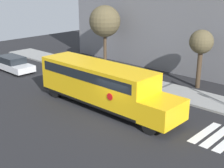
{
  "coord_description": "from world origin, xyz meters",
  "views": [
    {
      "loc": [
        11.86,
        -13.2,
        8.13
      ],
      "look_at": [
        -1.67,
        1.29,
        1.6
      ],
      "focal_mm": 50.0,
      "sensor_mm": 36.0,
      "label": 1
    }
  ],
  "objects_px": {
    "school_bus": "(101,83)",
    "tree_near_sidewalk": "(201,43)",
    "parked_car": "(13,64)",
    "tree_far_sidewalk": "(105,22)"
  },
  "relations": [
    {
      "from": "school_bus",
      "to": "parked_car",
      "type": "height_order",
      "value": "school_bus"
    },
    {
      "from": "parked_car",
      "to": "tree_near_sidewalk",
      "type": "xyz_separation_m",
      "value": [
        15.28,
        7.53,
        2.9
      ]
    },
    {
      "from": "school_bus",
      "to": "parked_car",
      "type": "distance_m",
      "value": 12.46
    },
    {
      "from": "parked_car",
      "to": "tree_near_sidewalk",
      "type": "relative_size",
      "value": 1.01
    },
    {
      "from": "tree_near_sidewalk",
      "to": "tree_far_sidewalk",
      "type": "distance_m",
      "value": 10.28
    },
    {
      "from": "school_bus",
      "to": "tree_near_sidewalk",
      "type": "bearing_deg",
      "value": 70.45
    },
    {
      "from": "parked_car",
      "to": "tree_near_sidewalk",
      "type": "distance_m",
      "value": 17.28
    },
    {
      "from": "school_bus",
      "to": "tree_far_sidewalk",
      "type": "height_order",
      "value": "tree_far_sidewalk"
    },
    {
      "from": "school_bus",
      "to": "tree_near_sidewalk",
      "type": "height_order",
      "value": "tree_near_sidewalk"
    },
    {
      "from": "school_bus",
      "to": "tree_near_sidewalk",
      "type": "relative_size",
      "value": 2.33
    }
  ]
}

